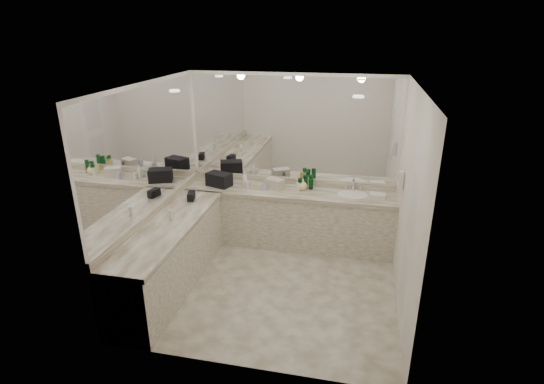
% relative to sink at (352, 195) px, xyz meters
% --- Properties ---
extents(floor, '(3.20, 3.20, 0.00)m').
position_rel_sink_xyz_m(floor, '(-0.95, -1.20, -0.90)').
color(floor, beige).
rests_on(floor, ground).
extents(ceiling, '(3.20, 3.20, 0.00)m').
position_rel_sink_xyz_m(ceiling, '(-0.95, -1.20, 1.71)').
color(ceiling, white).
rests_on(ceiling, floor).
extents(wall_back, '(3.20, 0.02, 2.60)m').
position_rel_sink_xyz_m(wall_back, '(-0.95, 0.30, 0.41)').
color(wall_back, silver).
rests_on(wall_back, floor).
extents(wall_left, '(0.02, 3.00, 2.60)m').
position_rel_sink_xyz_m(wall_left, '(-2.55, -1.20, 0.41)').
color(wall_left, silver).
rests_on(wall_left, floor).
extents(wall_right, '(0.02, 3.00, 2.60)m').
position_rel_sink_xyz_m(wall_right, '(0.65, -1.20, 0.41)').
color(wall_right, silver).
rests_on(wall_right, floor).
extents(vanity_back_base, '(3.20, 0.60, 0.84)m').
position_rel_sink_xyz_m(vanity_back_base, '(-0.95, 0.00, -0.48)').
color(vanity_back_base, silver).
rests_on(vanity_back_base, floor).
extents(vanity_back_top, '(3.20, 0.64, 0.06)m').
position_rel_sink_xyz_m(vanity_back_top, '(-0.95, -0.01, -0.03)').
color(vanity_back_top, beige).
rests_on(vanity_back_top, vanity_back_base).
extents(vanity_left_base, '(0.60, 2.40, 0.84)m').
position_rel_sink_xyz_m(vanity_left_base, '(-2.25, -1.50, -0.48)').
color(vanity_left_base, silver).
rests_on(vanity_left_base, floor).
extents(vanity_left_top, '(0.64, 2.42, 0.06)m').
position_rel_sink_xyz_m(vanity_left_top, '(-2.24, -1.50, -0.03)').
color(vanity_left_top, beige).
rests_on(vanity_left_top, vanity_left_base).
extents(backsplash_back, '(3.20, 0.04, 0.10)m').
position_rel_sink_xyz_m(backsplash_back, '(-0.95, 0.28, 0.05)').
color(backsplash_back, beige).
rests_on(backsplash_back, vanity_back_top).
extents(backsplash_left, '(0.04, 3.00, 0.10)m').
position_rel_sink_xyz_m(backsplash_left, '(-2.53, -1.20, 0.05)').
color(backsplash_left, beige).
rests_on(backsplash_left, vanity_left_top).
extents(mirror_back, '(3.12, 0.01, 1.55)m').
position_rel_sink_xyz_m(mirror_back, '(-0.95, 0.29, 0.88)').
color(mirror_back, white).
rests_on(mirror_back, wall_back).
extents(mirror_left, '(0.01, 2.92, 1.55)m').
position_rel_sink_xyz_m(mirror_left, '(-2.54, -1.20, 0.88)').
color(mirror_left, white).
rests_on(mirror_left, wall_left).
extents(sink, '(0.44, 0.44, 0.03)m').
position_rel_sink_xyz_m(sink, '(0.00, 0.00, 0.00)').
color(sink, white).
rests_on(sink, vanity_back_top).
extents(faucet, '(0.24, 0.16, 0.14)m').
position_rel_sink_xyz_m(faucet, '(0.00, 0.21, 0.07)').
color(faucet, silver).
rests_on(faucet, vanity_back_top).
extents(wall_phone, '(0.06, 0.10, 0.24)m').
position_rel_sink_xyz_m(wall_phone, '(0.61, -0.50, 0.46)').
color(wall_phone, white).
rests_on(wall_phone, wall_right).
extents(door, '(0.02, 0.82, 2.10)m').
position_rel_sink_xyz_m(door, '(0.64, -1.70, 0.16)').
color(door, white).
rests_on(door, wall_right).
extents(black_toiletry_bag, '(0.42, 0.34, 0.21)m').
position_rel_sink_xyz_m(black_toiletry_bag, '(-2.05, -0.03, 0.11)').
color(black_toiletry_bag, black).
rests_on(black_toiletry_bag, vanity_back_top).
extents(black_bag_spill, '(0.13, 0.21, 0.11)m').
position_rel_sink_xyz_m(black_bag_spill, '(-2.25, -0.67, 0.06)').
color(black_bag_spill, black).
rests_on(black_bag_spill, vanity_left_top).
extents(cream_cosmetic_case, '(0.31, 0.26, 0.15)m').
position_rel_sink_xyz_m(cream_cosmetic_case, '(-1.17, 0.03, 0.08)').
color(cream_cosmetic_case, beige).
rests_on(cream_cosmetic_case, vanity_back_top).
extents(hand_towel, '(0.25, 0.18, 0.04)m').
position_rel_sink_xyz_m(hand_towel, '(0.36, 0.02, 0.02)').
color(hand_towel, white).
rests_on(hand_towel, vanity_back_top).
extents(lotion_left, '(0.05, 0.05, 0.12)m').
position_rel_sink_xyz_m(lotion_left, '(-2.25, -1.36, 0.07)').
color(lotion_left, white).
rests_on(lotion_left, vanity_left_top).
extents(soap_bottle_a, '(0.11, 0.11, 0.22)m').
position_rel_sink_xyz_m(soap_bottle_a, '(-1.65, 0.03, 0.12)').
color(soap_bottle_a, white).
rests_on(soap_bottle_a, vanity_back_top).
extents(soap_bottle_b, '(0.08, 0.08, 0.17)m').
position_rel_sink_xyz_m(soap_bottle_b, '(-1.32, -0.07, 0.09)').
color(soap_bottle_b, '#B2B2CB').
rests_on(soap_bottle_b, vanity_back_top).
extents(soap_bottle_c, '(0.18, 0.18, 0.18)m').
position_rel_sink_xyz_m(soap_bottle_c, '(-0.75, 0.04, 0.10)').
color(soap_bottle_c, '#FFD894').
rests_on(soap_bottle_c, vanity_back_top).
extents(green_bottle_0, '(0.07, 0.07, 0.19)m').
position_rel_sink_xyz_m(green_bottle_0, '(-0.79, 0.04, 0.10)').
color(green_bottle_0, '#0C5520').
rests_on(green_bottle_0, vanity_back_top).
extents(green_bottle_1, '(0.07, 0.07, 0.21)m').
position_rel_sink_xyz_m(green_bottle_1, '(-0.63, 0.12, 0.11)').
color(green_bottle_1, '#0C5520').
rests_on(green_bottle_1, vanity_back_top).
extents(green_bottle_2, '(0.07, 0.07, 0.20)m').
position_rel_sink_xyz_m(green_bottle_2, '(-0.72, 0.13, 0.10)').
color(green_bottle_2, '#0C5520').
rests_on(green_bottle_2, vanity_back_top).
extents(amenity_bottle_0, '(0.06, 0.06, 0.09)m').
position_rel_sink_xyz_m(amenity_bottle_0, '(-1.62, 0.02, 0.05)').
color(amenity_bottle_0, '#E0B28C').
rests_on(amenity_bottle_0, vanity_back_top).
extents(amenity_bottle_1, '(0.05, 0.05, 0.11)m').
position_rel_sink_xyz_m(amenity_bottle_1, '(-1.60, -0.03, 0.06)').
color(amenity_bottle_1, white).
rests_on(amenity_bottle_1, vanity_back_top).
extents(amenity_bottle_2, '(0.05, 0.05, 0.13)m').
position_rel_sink_xyz_m(amenity_bottle_2, '(-1.68, 0.12, 0.07)').
color(amenity_bottle_2, silver).
rests_on(amenity_bottle_2, vanity_back_top).
extents(amenity_bottle_3, '(0.04, 0.04, 0.13)m').
position_rel_sink_xyz_m(amenity_bottle_3, '(-1.11, 0.14, 0.07)').
color(amenity_bottle_3, '#3F3F4C').
rests_on(amenity_bottle_3, vanity_back_top).
extents(amenity_bottle_4, '(0.05, 0.05, 0.13)m').
position_rel_sink_xyz_m(amenity_bottle_4, '(-0.81, 0.09, 0.07)').
color(amenity_bottle_4, silver).
rests_on(amenity_bottle_4, vanity_back_top).
extents(amenity_bottle_5, '(0.06, 0.06, 0.12)m').
position_rel_sink_xyz_m(amenity_bottle_5, '(-0.81, 0.02, 0.07)').
color(amenity_bottle_5, white).
rests_on(amenity_bottle_5, vanity_back_top).
extents(amenity_bottle_6, '(0.04, 0.04, 0.15)m').
position_rel_sink_xyz_m(amenity_bottle_6, '(-0.84, 0.12, 0.08)').
color(amenity_bottle_6, '#F2D84C').
rests_on(amenity_bottle_6, vanity_back_top).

